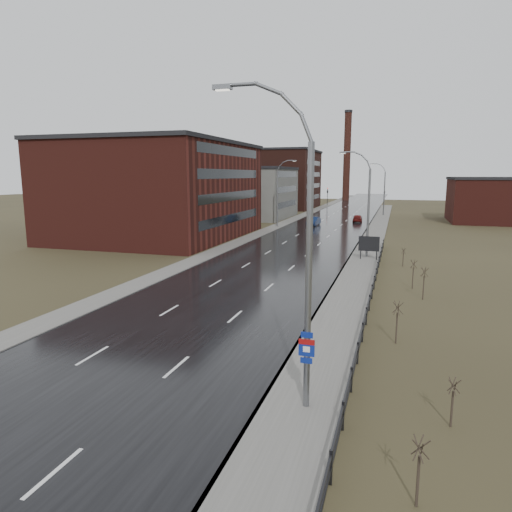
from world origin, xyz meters
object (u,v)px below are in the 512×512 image
Objects in this scene: billboard at (369,244)px; car_far at (358,218)px; streetlight_main at (300,254)px; car_near at (314,222)px.

billboard reaches higher than car_far.
streetlight_main is 4.66× the size of billboard.
streetlight_main is at bearing -76.32° from car_near.
car_near is (-10.78, 63.67, -5.31)m from streetlight_main.
streetlight_main is 72.58m from car_far.
billboard is (0.63, 32.24, -4.32)m from streetlight_main.
car_near is 1.07× the size of car_far.
billboard is 0.61× the size of car_far.
car_far is (-3.90, 72.28, -5.33)m from streetlight_main.
car_near is 11.02m from car_far.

